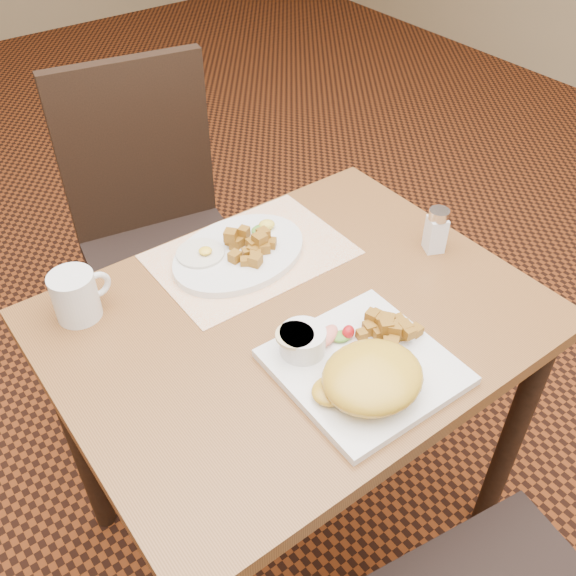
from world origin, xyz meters
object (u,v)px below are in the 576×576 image
at_px(chair_far, 157,224).
at_px(plate_oval, 239,253).
at_px(table, 296,354).
at_px(coffee_mug, 76,295).
at_px(plate_square, 364,367).
at_px(salt_shaker, 436,230).

height_order(chair_far, plate_oval, chair_far).
xyz_separation_m(table, coffee_mug, (-0.33, 0.25, 0.16)).
bearing_deg(chair_far, plate_square, 98.18).
bearing_deg(plate_oval, plate_square, -90.21).
bearing_deg(plate_square, chair_far, 87.52).
height_order(plate_square, plate_oval, plate_oval).
bearing_deg(plate_square, salt_shaker, 25.75).
bearing_deg(coffee_mug, plate_square, -51.79).
distance_m(table, chair_far, 0.72).
xyz_separation_m(chair_far, salt_shaker, (0.31, -0.72, 0.26)).
distance_m(plate_square, coffee_mug, 0.54).
distance_m(table, salt_shaker, 0.39).
height_order(table, salt_shaker, salt_shaker).
relative_size(table, coffee_mug, 7.79).
bearing_deg(salt_shaker, table, 177.88).
height_order(chair_far, plate_square, chair_far).
relative_size(chair_far, coffee_mug, 8.39).
height_order(table, plate_oval, plate_oval).
height_order(salt_shaker, coffee_mug, salt_shaker).
xyz_separation_m(chair_far, plate_square, (-0.04, -0.89, 0.22)).
bearing_deg(chair_far, coffee_mug, 61.73).
bearing_deg(chair_far, salt_shaker, 123.96).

